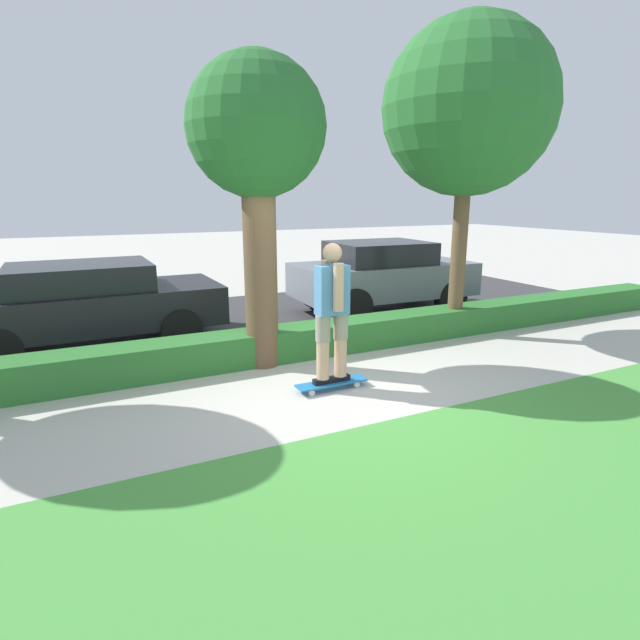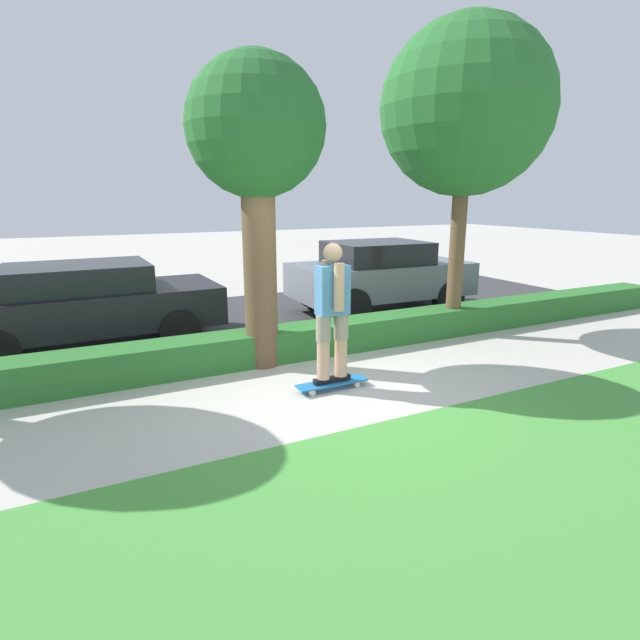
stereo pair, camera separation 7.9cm
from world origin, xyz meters
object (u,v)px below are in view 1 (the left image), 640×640
at_px(tree_mid, 257,139).
at_px(parked_car_front, 90,302).
at_px(skateboard, 332,383).
at_px(tree_far, 468,109).
at_px(skater_person, 332,310).
at_px(parked_car_middle, 382,274).

xyz_separation_m(tree_mid, parked_car_front, (-2.24, 2.16, -2.45)).
bearing_deg(skateboard, tree_far, 23.69).
bearing_deg(parked_car_front, skateboard, -53.68).
xyz_separation_m(skateboard, parked_car_front, (-2.71, 3.49, 0.67)).
xyz_separation_m(skater_person, parked_car_front, (-2.71, 3.49, -0.31)).
distance_m(tree_far, parked_car_front, 7.03).
bearing_deg(parked_car_middle, skateboard, -128.71).
xyz_separation_m(skater_person, tree_far, (3.24, 1.42, 2.78)).
height_order(tree_mid, parked_car_front, tree_mid).
bearing_deg(tree_mid, skater_person, -70.57).
xyz_separation_m(parked_car_front, parked_car_middle, (5.78, 0.09, 0.07)).
height_order(tree_far, parked_car_middle, tree_far).
relative_size(skateboard, tree_far, 0.18).
relative_size(skateboard, parked_car_middle, 0.25).
height_order(tree_far, parked_car_front, tree_far).
xyz_separation_m(skater_person, tree_mid, (-0.47, 1.33, 2.13)).
bearing_deg(skater_person, tree_mid, 109.43).
xyz_separation_m(tree_mid, tree_far, (3.71, 0.09, 0.65)).
height_order(skateboard, parked_car_front, parked_car_front).
relative_size(skater_person, tree_mid, 0.42).
relative_size(skateboard, skater_person, 0.54).
bearing_deg(tree_far, skateboard, -156.31).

